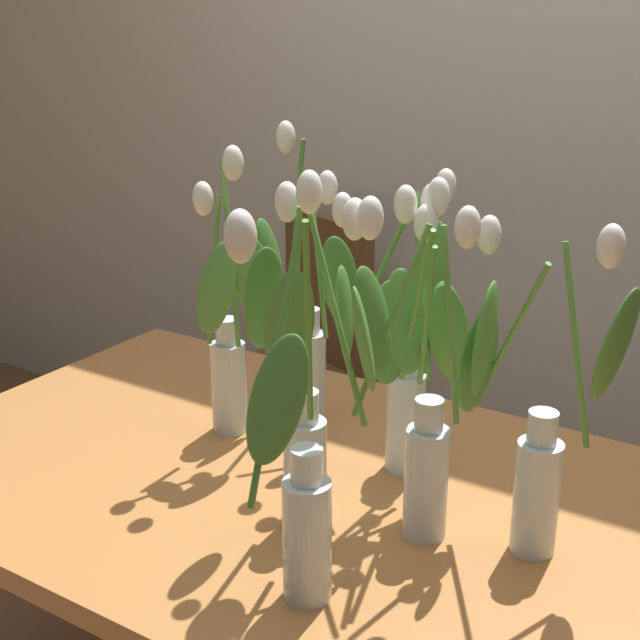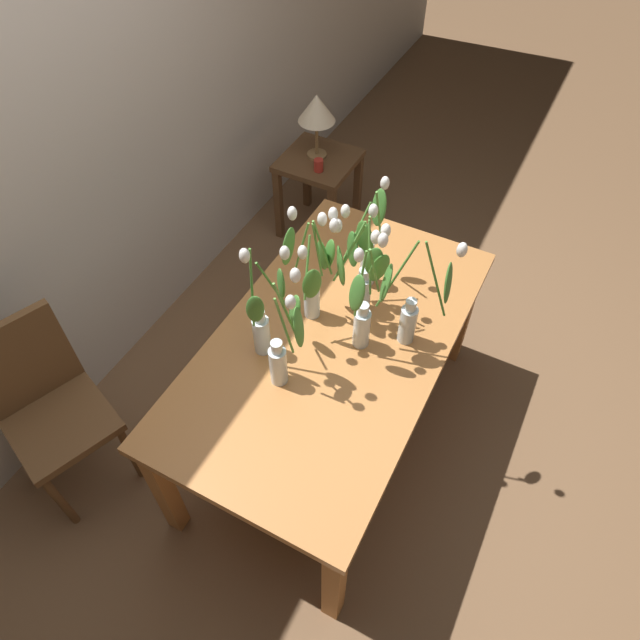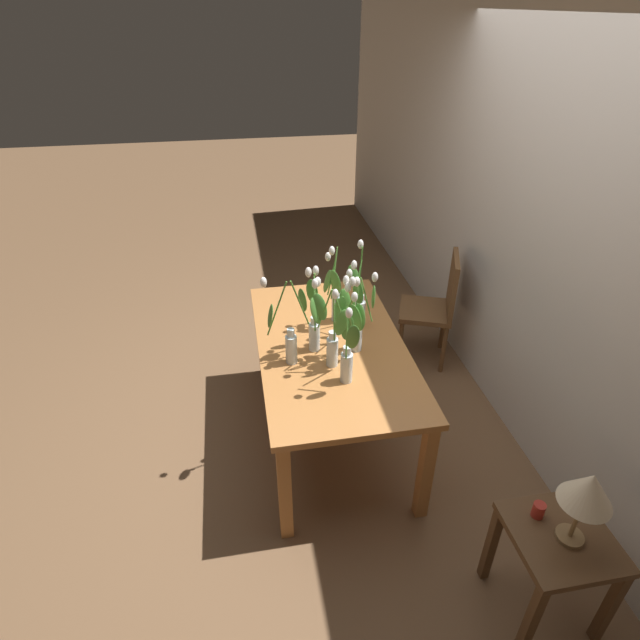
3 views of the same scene
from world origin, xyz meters
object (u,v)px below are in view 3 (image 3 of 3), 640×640
object	(u,v)px
tulip_vase_2	(290,333)
pillar_candle	(538,510)
dining_table	(331,356)
tulip_vase_4	(335,297)
tulip_vase_0	(357,319)
tulip_vase_3	(359,302)
dining_chair	(436,304)
tulip_vase_1	(315,323)
tulip_vase_6	(348,354)
side_table	(556,551)
tulip_vase_5	(334,330)
table_lamp	(588,491)

from	to	relation	value
tulip_vase_2	pillar_candle	bearing A→B (deg)	41.59
dining_table	tulip_vase_4	bearing A→B (deg)	164.25
tulip_vase_0	tulip_vase_3	distance (m)	0.27
tulip_vase_0	dining_chair	distance (m)	1.24
tulip_vase_0	pillar_candle	size ratio (longest dim) A/B	7.18
tulip_vase_1	tulip_vase_6	world-z (taller)	tulip_vase_1
tulip_vase_1	dining_chair	size ratio (longest dim) A/B	0.58
dining_table	tulip_vase_0	xyz separation A→B (m)	(0.09, 0.14, 0.31)
tulip_vase_3	pillar_candle	bearing A→B (deg)	19.79
tulip_vase_0	tulip_vase_6	bearing A→B (deg)	-23.42
side_table	tulip_vase_5	bearing A→B (deg)	-145.58
tulip_vase_0	tulip_vase_4	size ratio (longest dim) A/B	0.95
tulip_vase_0	tulip_vase_4	world-z (taller)	tulip_vase_4
tulip_vase_3	pillar_candle	size ratio (longest dim) A/B	7.81
tulip_vase_0	tulip_vase_5	xyz separation A→B (m)	(0.10, -0.16, 0.01)
tulip_vase_3	tulip_vase_5	distance (m)	0.43
dining_table	tulip_vase_3	size ratio (longest dim) A/B	2.73
dining_chair	side_table	distance (m)	2.07
tulip_vase_2	table_lamp	xyz separation A→B (m)	(1.24, 1.07, -0.08)
tulip_vase_6	pillar_candle	distance (m)	1.17
tulip_vase_6	pillar_candle	xyz separation A→B (m)	(0.88, 0.70, -0.33)
tulip_vase_1	tulip_vase_3	world-z (taller)	tulip_vase_3
tulip_vase_2	dining_chair	size ratio (longest dim) A/B	0.62
table_lamp	tulip_vase_4	bearing A→B (deg)	-155.95
tulip_vase_4	table_lamp	world-z (taller)	tulip_vase_4
tulip_vase_0	tulip_vase_4	distance (m)	0.35
tulip_vase_1	tulip_vase_5	size ratio (longest dim) A/B	1.02
table_lamp	pillar_candle	xyz separation A→B (m)	(-0.13, -0.08, -0.27)
tulip_vase_1	table_lamp	world-z (taller)	tulip_vase_1
tulip_vase_2	tulip_vase_3	xyz separation A→B (m)	(-0.30, 0.48, -0.01)
side_table	pillar_candle	xyz separation A→B (m)	(-0.11, -0.06, 0.16)
side_table	table_lamp	world-z (taller)	table_lamp
tulip_vase_1	dining_chair	bearing A→B (deg)	124.43
tulip_vase_0	table_lamp	bearing A→B (deg)	27.26
tulip_vase_4	pillar_candle	distance (m)	1.66
tulip_vase_2	tulip_vase_6	distance (m)	0.37
tulip_vase_2	tulip_vase_4	world-z (taller)	tulip_vase_2
tulip_vase_3	tulip_vase_5	bearing A→B (deg)	-33.36
tulip_vase_4	tulip_vase_0	bearing A→B (deg)	10.66
tulip_vase_0	tulip_vase_6	distance (m)	0.30
tulip_vase_4	pillar_candle	bearing A→B (deg)	23.33
tulip_vase_4	tulip_vase_5	size ratio (longest dim) A/B	1.06
dining_chair	tulip_vase_5	bearing A→B (deg)	-48.55
tulip_vase_5	pillar_candle	xyz separation A→B (m)	(1.06, 0.74, -0.38)
tulip_vase_2	tulip_vase_4	xyz separation A→B (m)	(-0.39, 0.34, -0.01)
dining_chair	side_table	world-z (taller)	dining_chair
tulip_vase_0	table_lamp	world-z (taller)	tulip_vase_0
dining_table	table_lamp	xyz separation A→B (m)	(1.37, 0.80, 0.21)
dining_table	tulip_vase_2	bearing A→B (deg)	-64.18
dining_table	tulip_vase_0	distance (m)	0.35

